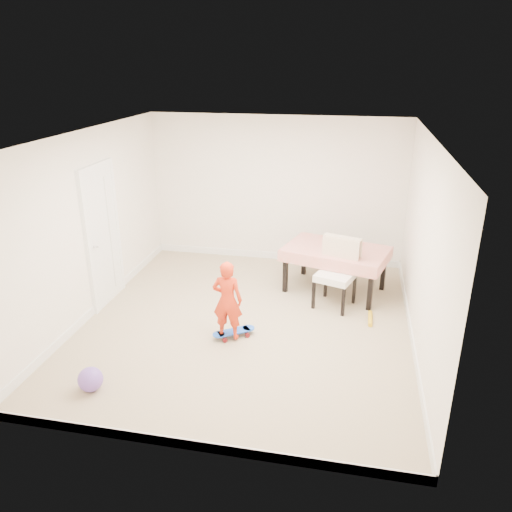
% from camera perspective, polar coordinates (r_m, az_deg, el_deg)
% --- Properties ---
extents(ground, '(5.00, 5.00, 0.00)m').
position_cam_1_polar(ground, '(7.09, -1.12, -7.68)').
color(ground, tan).
rests_on(ground, ground).
extents(ceiling, '(4.50, 5.00, 0.04)m').
position_cam_1_polar(ceiling, '(6.25, -1.30, 13.42)').
color(ceiling, white).
rests_on(ceiling, wall_back).
extents(wall_back, '(4.50, 0.04, 2.60)m').
position_cam_1_polar(wall_back, '(8.89, 2.30, 7.48)').
color(wall_back, white).
rests_on(wall_back, ground).
extents(wall_front, '(4.50, 0.04, 2.60)m').
position_cam_1_polar(wall_front, '(4.38, -8.35, -8.36)').
color(wall_front, white).
rests_on(wall_front, ground).
extents(wall_left, '(0.04, 5.00, 2.60)m').
position_cam_1_polar(wall_left, '(7.35, -18.47, 3.30)').
color(wall_left, white).
rests_on(wall_left, ground).
extents(wall_right, '(0.04, 5.00, 2.60)m').
position_cam_1_polar(wall_right, '(6.47, 18.46, 0.86)').
color(wall_right, white).
rests_on(wall_right, ground).
extents(door, '(0.11, 0.94, 2.11)m').
position_cam_1_polar(door, '(7.68, -17.11, 2.06)').
color(door, white).
rests_on(door, ground).
extents(baseboard_back, '(4.50, 0.02, 0.12)m').
position_cam_1_polar(baseboard_back, '(9.28, 2.20, 0.05)').
color(baseboard_back, white).
rests_on(baseboard_back, ground).
extents(baseboard_front, '(4.50, 0.02, 0.12)m').
position_cam_1_polar(baseboard_front, '(5.10, -7.59, -20.57)').
color(baseboard_front, white).
rests_on(baseboard_front, ground).
extents(baseboard_left, '(0.02, 5.00, 0.12)m').
position_cam_1_polar(baseboard_left, '(7.81, -17.46, -5.35)').
color(baseboard_left, white).
rests_on(baseboard_left, ground).
extents(baseboard_right, '(0.02, 5.00, 0.12)m').
position_cam_1_polar(baseboard_right, '(6.99, 17.34, -8.69)').
color(baseboard_right, white).
rests_on(baseboard_right, ground).
extents(dining_table, '(1.75, 1.36, 0.72)m').
position_cam_1_polar(dining_table, '(7.99, 9.00, -1.55)').
color(dining_table, red).
rests_on(dining_table, ground).
extents(dining_chair, '(0.74, 0.79, 1.04)m').
position_cam_1_polar(dining_chair, '(7.43, 9.05, -2.05)').
color(dining_chair, silver).
rests_on(dining_chair, ground).
extents(skateboard, '(0.61, 0.51, 0.09)m').
position_cam_1_polar(skateboard, '(6.76, -2.55, -8.86)').
color(skateboard, blue).
rests_on(skateboard, ground).
extents(child, '(0.39, 0.26, 1.08)m').
position_cam_1_polar(child, '(6.47, -3.28, -5.36)').
color(child, red).
rests_on(child, ground).
extents(balloon, '(0.28, 0.28, 0.28)m').
position_cam_1_polar(balloon, '(6.02, -18.40, -13.23)').
color(balloon, '#7751C2').
rests_on(balloon, ground).
extents(foam_toy, '(0.06, 0.40, 0.06)m').
position_cam_1_polar(foam_toy, '(7.33, 12.92, -6.99)').
color(foam_toy, gold).
rests_on(foam_toy, ground).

